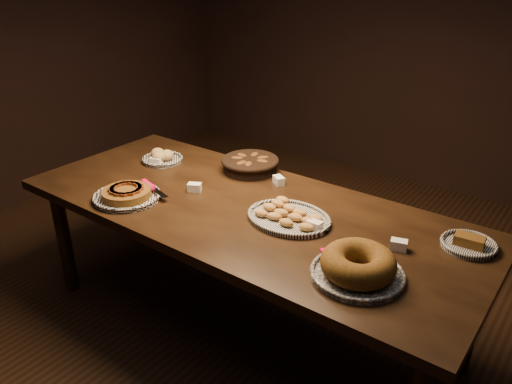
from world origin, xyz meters
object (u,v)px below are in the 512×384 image
Objects in this scene: buffet_table at (244,219)px; apple_tart_plate at (127,195)px; bundt_cake_plate at (358,266)px; madeleine_platter at (289,216)px.

buffet_table is 0.62m from apple_tart_plate.
buffet_table is 6.46× the size of apple_tart_plate.
apple_tart_plate reaches higher than buffet_table.
bundt_cake_plate is (0.73, -0.22, 0.12)m from buffet_table.
apple_tart_plate is 0.85m from madeleine_platter.
madeleine_platter is at bearing 2.52° from buffet_table.
bundt_cake_plate is (0.47, -0.23, 0.03)m from madeleine_platter.
madeleine_platter is (0.26, 0.01, 0.09)m from buffet_table.
apple_tart_plate is 0.90× the size of madeleine_platter.
apple_tart_plate is 1.27m from bundt_cake_plate.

